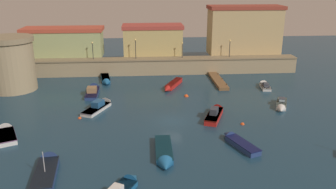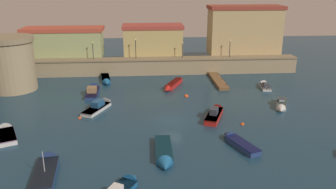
% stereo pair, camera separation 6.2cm
% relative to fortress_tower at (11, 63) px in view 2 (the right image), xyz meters
% --- Properties ---
extents(ground_plane, '(133.40, 133.40, 0.00)m').
position_rel_fortress_tower_xyz_m(ground_plane, '(24.87, -15.19, -4.47)').
color(ground_plane, '#19384C').
extents(quay_wall, '(52.33, 3.14, 3.06)m').
position_rel_fortress_tower_xyz_m(quay_wall, '(24.87, 8.47, -2.93)').
color(quay_wall, '#9E8966').
rests_on(quay_wall, ground).
extents(old_town_backdrop, '(51.07, 5.91, 9.64)m').
position_rel_fortress_tower_xyz_m(old_town_backdrop, '(27.09, 12.68, 2.19)').
color(old_town_backdrop, '#9EAA6F').
rests_on(old_town_backdrop, ground).
extents(fortress_tower, '(7.86, 7.86, 8.82)m').
position_rel_fortress_tower_xyz_m(fortress_tower, '(0.00, 0.00, 0.00)').
color(fortress_tower, '#9E8966').
rests_on(fortress_tower, ground).
extents(pier_dock, '(1.72, 10.26, 0.70)m').
position_rel_fortress_tower_xyz_m(pier_dock, '(34.58, 1.92, -4.21)').
color(pier_dock, brown).
rests_on(pier_dock, ground).
extents(quay_lamp_0, '(0.32, 0.32, 3.28)m').
position_rel_fortress_tower_xyz_m(quay_lamp_0, '(12.01, 8.47, 0.78)').
color(quay_lamp_0, black).
rests_on(quay_lamp_0, quay_wall).
extents(quay_lamp_1, '(0.32, 0.32, 3.76)m').
position_rel_fortress_tower_xyz_m(quay_lamp_1, '(20.02, 8.47, 1.06)').
color(quay_lamp_1, black).
rests_on(quay_lamp_1, quay_wall).
extents(quay_lamp_2, '(0.32, 0.32, 3.01)m').
position_rel_fortress_tower_xyz_m(quay_lamp_2, '(28.88, 8.47, 0.62)').
color(quay_lamp_2, black).
rests_on(quay_lamp_2, quay_wall).
extents(quay_lamp_3, '(0.32, 0.32, 3.36)m').
position_rel_fortress_tower_xyz_m(quay_lamp_3, '(38.06, 8.47, 0.83)').
color(quay_lamp_3, black).
rests_on(quay_lamp_3, quay_wall).
extents(moored_boat_0, '(3.94, 6.86, 1.90)m').
position_rel_fortress_tower_xyz_m(moored_boat_0, '(30.81, -14.10, -3.99)').
color(moored_boat_0, red).
rests_on(moored_boat_0, ground).
extents(moored_boat_1, '(3.24, 5.27, 1.48)m').
position_rel_fortress_tower_xyz_m(moored_boat_1, '(40.89, -11.59, -4.06)').
color(moored_boat_1, silver).
rests_on(moored_boat_1, ground).
extents(moored_boat_2, '(4.37, 6.83, 1.91)m').
position_rel_fortress_tower_xyz_m(moored_boat_2, '(15.20, -9.72, -4.10)').
color(moored_boat_2, silver).
rests_on(moored_boat_2, ground).
extents(moored_boat_3, '(3.81, 5.34, 1.59)m').
position_rel_fortress_tower_xyz_m(moored_boat_3, '(19.33, -30.63, -4.12)').
color(moored_boat_3, '#195689').
rests_on(moored_boat_3, ground).
extents(moored_boat_4, '(4.04, 7.03, 1.09)m').
position_rel_fortress_tower_xyz_m(moored_boat_4, '(26.20, -0.64, -4.05)').
color(moored_boat_4, red).
rests_on(moored_boat_4, ground).
extents(moored_boat_5, '(1.82, 7.09, 1.61)m').
position_rel_fortress_tower_xyz_m(moored_boat_5, '(23.27, -24.91, -4.13)').
color(moored_boat_5, '#195689').
rests_on(moored_boat_5, ground).
extents(moored_boat_6, '(2.08, 4.90, 1.42)m').
position_rel_fortress_tower_xyz_m(moored_boat_6, '(41.84, -1.66, -4.15)').
color(moored_boat_6, silver).
rests_on(moored_boat_6, ground).
extents(moored_boat_7, '(3.43, 6.03, 1.33)m').
position_rel_fortress_tower_xyz_m(moored_boat_7, '(31.58, -22.48, -4.13)').
color(moored_boat_7, navy).
rests_on(moored_boat_7, ground).
extents(moored_boat_9, '(1.96, 7.06, 1.95)m').
position_rel_fortress_tower_xyz_m(moored_boat_9, '(13.19, -2.63, -4.06)').
color(moored_boat_9, navy).
rests_on(moored_boat_9, ground).
extents(moored_boat_10, '(2.62, 7.19, 3.25)m').
position_rel_fortress_tower_xyz_m(moored_boat_10, '(11.87, -26.54, -4.13)').
color(moored_boat_10, navy).
rests_on(moored_boat_10, ground).
extents(moored_boat_11, '(3.92, 5.81, 1.74)m').
position_rel_fortress_tower_xyz_m(moored_boat_11, '(5.04, -18.18, -4.15)').
color(moored_boat_11, silver).
rests_on(moored_boat_11, ground).
extents(moored_boat_12, '(2.44, 7.31, 1.32)m').
position_rel_fortress_tower_xyz_m(moored_boat_12, '(14.59, 3.97, -4.10)').
color(moored_boat_12, '#195689').
rests_on(moored_boat_12, ground).
extents(mooring_buoy_0, '(0.45, 0.45, 0.45)m').
position_rel_fortress_tower_xyz_m(mooring_buoy_0, '(12.81, -13.52, -4.47)').
color(mooring_buoy_0, '#EA4C19').
rests_on(mooring_buoy_0, ground).
extents(mooring_buoy_1, '(0.67, 0.67, 0.67)m').
position_rel_fortress_tower_xyz_m(mooring_buoy_1, '(27.97, -5.62, -4.47)').
color(mooring_buoy_1, '#EA4C19').
rests_on(mooring_buoy_1, ground).
extents(mooring_buoy_2, '(0.50, 0.50, 0.50)m').
position_rel_fortress_tower_xyz_m(mooring_buoy_2, '(33.71, -17.08, -4.47)').
color(mooring_buoy_2, '#EA4C19').
rests_on(mooring_buoy_2, ground).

